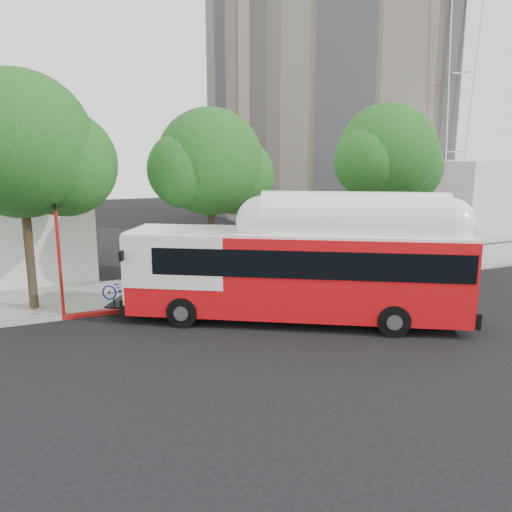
{
  "coord_description": "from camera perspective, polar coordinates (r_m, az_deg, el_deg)",
  "views": [
    {
      "loc": [
        -8.44,
        -16.6,
        6.43
      ],
      "look_at": [
        0.05,
        3.0,
        2.1
      ],
      "focal_mm": 35.0,
      "sensor_mm": 36.0,
      "label": 1
    }
  ],
  "objects": [
    {
      "name": "curb_strip",
      "position": [
        23.07,
        -1.01,
        -4.53
      ],
      "size": [
        60.0,
        0.3,
        0.15
      ],
      "primitive_type": "cube",
      "color": "gray",
      "rests_on": "ground"
    },
    {
      "name": "street_tree_right",
      "position": [
        28.71,
        15.37,
        10.72
      ],
      "size": [
        6.21,
        5.4,
        9.18
      ],
      "color": "#2D2116",
      "rests_on": "ground"
    },
    {
      "name": "transit_bus",
      "position": [
        19.42,
        4.75,
        -2.03
      ],
      "size": [
        13.11,
        9.14,
        4.1
      ],
      "rotation": [
        0.0,
        0.0,
        -0.54
      ],
      "color": "red",
      "rests_on": "ground"
    },
    {
      "name": "horizon_block",
      "position": [
        50.52,
        26.39,
        6.39
      ],
      "size": [
        20.0,
        12.0,
        6.0
      ],
      "primitive_type": "cube",
      "color": "silver",
      "rests_on": "ground"
    },
    {
      "name": "apartment_tower",
      "position": [
        53.04,
        7.73,
        23.54
      ],
      "size": [
        18.0,
        18.0,
        37.0
      ],
      "color": "gray",
      "rests_on": "ground"
    },
    {
      "name": "red_curb_segment",
      "position": [
        22.14,
        -8.23,
        -5.32
      ],
      "size": [
        10.0,
        0.32,
        0.16
      ],
      "primitive_type": "cube",
      "color": "maroon",
      "rests_on": "ground"
    },
    {
      "name": "signal_pole",
      "position": [
        21.14,
        -21.55,
        -0.45
      ],
      "size": [
        0.13,
        0.44,
        4.6
      ],
      "color": "#B01B12",
      "rests_on": "ground"
    },
    {
      "name": "street_tree_left",
      "position": [
        22.16,
        -24.11,
        10.94
      ],
      "size": [
        6.67,
        5.8,
        9.74
      ],
      "color": "#2D2116",
      "rests_on": "ground"
    },
    {
      "name": "street_tree_mid",
      "position": [
        23.99,
        -4.39,
        10.18
      ],
      "size": [
        5.75,
        5.0,
        8.62
      ],
      "color": "#2D2116",
      "rests_on": "ground"
    },
    {
      "name": "sidewalk",
      "position": [
        25.4,
        -3.25,
        -3.04
      ],
      "size": [
        60.0,
        5.0,
        0.15
      ],
      "primitive_type": "cube",
      "color": "gray",
      "rests_on": "ground"
    },
    {
      "name": "ground",
      "position": [
        19.7,
        3.36,
        -7.6
      ],
      "size": [
        120.0,
        120.0,
        0.0
      ],
      "primitive_type": "plane",
      "color": "black",
      "rests_on": "ground"
    }
  ]
}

